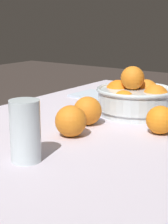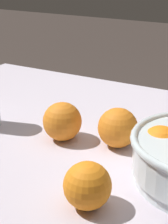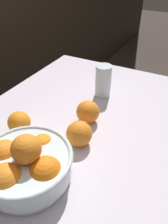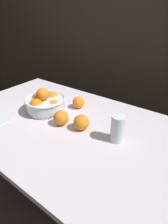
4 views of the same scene
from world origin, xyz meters
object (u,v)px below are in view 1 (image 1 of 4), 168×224
Objects in this scene: orange_loose_near_bowl at (70,121)px; orange_loose_aside at (88,111)px; orange_loose_front at (161,120)px; fruit_bowl at (135,98)px; juice_glass at (25,133)px.

orange_loose_near_bowl is 0.11m from orange_loose_aside.
fruit_bowl is at bearing -132.68° from orange_loose_front.
orange_loose_front is at bearing 131.21° from orange_loose_near_bowl.
orange_loose_near_bowl is (-0.19, -0.03, -0.02)m from juice_glass.
fruit_bowl is 2.97× the size of orange_loose_near_bowl.
juice_glass is at bearing 9.97° from orange_loose_aside.
orange_loose_aside is (-0.30, -0.05, -0.02)m from juice_glass.
orange_loose_near_bowl is 1.08× the size of orange_loose_front.
orange_loose_near_bowl is at bearing -171.56° from juice_glass.
juice_glass is at bearing -0.32° from fruit_bowl.
juice_glass reaches higher than orange_loose_near_bowl.
orange_loose_near_bowl and orange_loose_aside have the same top height.
orange_loose_near_bowl is at bearing 12.47° from orange_loose_aside.
juice_glass is 1.63× the size of orange_loose_near_bowl.
juice_glass is at bearing -23.62° from orange_loose_front.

